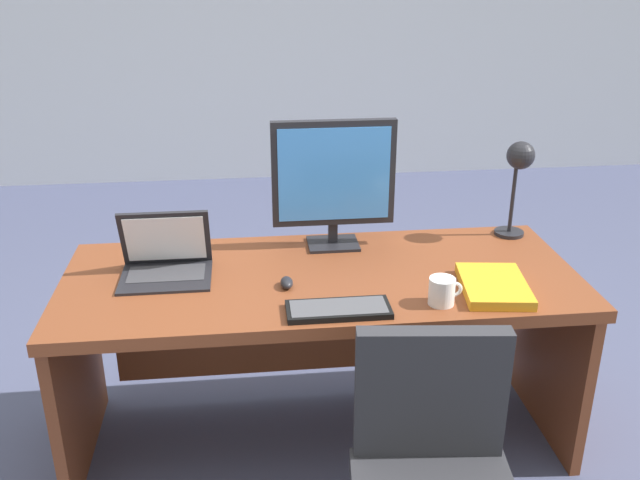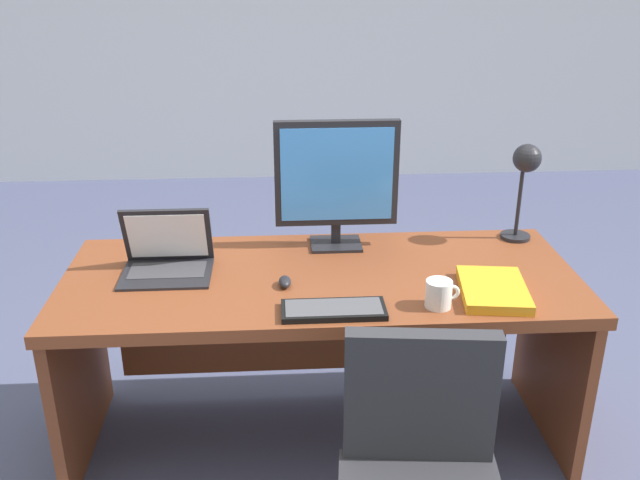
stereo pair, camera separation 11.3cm
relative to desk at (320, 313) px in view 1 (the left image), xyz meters
The scene contains 10 objects.
ground 1.55m from the desk, 90.00° to the left, with size 12.00×12.00×0.00m, color #474C6B.
back_wall 3.56m from the desk, 90.00° to the left, with size 10.00×0.10×2.80m, color silver.
desk is the anchor object (origin of this frame).
monitor 0.52m from the desk, 70.39° to the left, with size 0.48×0.16×0.51m.
laptop 0.61m from the desk, behind, with size 0.32×0.26×0.24m.
keyboard 0.39m from the desk, 85.96° to the right, with size 0.34×0.14×0.02m.
mouse 0.27m from the desk, 135.02° to the right, with size 0.04×0.08×0.03m.
desk_lamp 0.97m from the desk, 15.41° to the left, with size 0.12×0.15×0.40m.
book 0.66m from the desk, 22.37° to the right, with size 0.26×0.34×0.04m.
coffee_mug 0.54m from the desk, 39.92° to the right, with size 0.11×0.09×0.09m.
Camera 1 is at (-0.26, -2.27, 1.82)m, focal length 39.10 mm.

